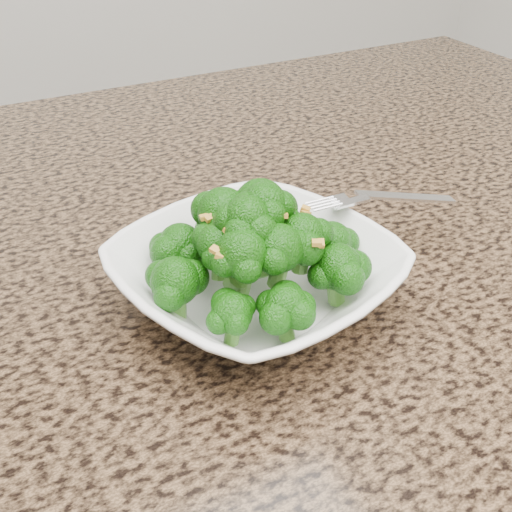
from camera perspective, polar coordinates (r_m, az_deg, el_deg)
granite_counter at (r=0.62m, az=-9.91°, el=-2.60°), size 1.64×1.04×0.03m
bowl at (r=0.55m, az=-0.00°, el=-1.90°), size 0.28×0.28×0.06m
broccoli_pile at (r=0.51m, az=-0.00°, el=4.18°), size 0.20×0.20×0.08m
garlic_topping at (r=0.49m, az=-0.00°, el=8.40°), size 0.12×0.12×0.01m
fork at (r=0.60m, az=9.32°, el=4.97°), size 0.18×0.06×0.01m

